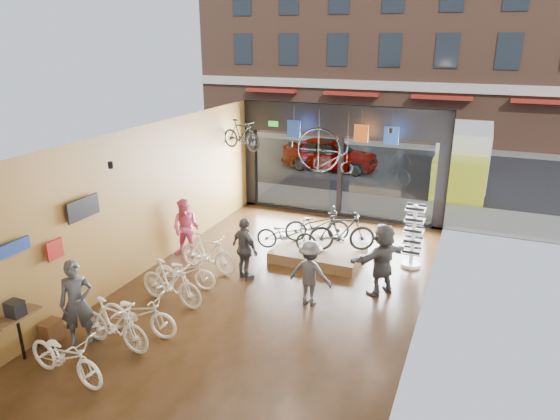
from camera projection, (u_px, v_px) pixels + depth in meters
The scene contains 35 objects.
ground_plane at pixel (270, 292), 12.15m from camera, with size 7.00×12.00×0.04m, color black.
ceiling at pixel (269, 136), 10.90m from camera, with size 7.00×12.00×0.04m, color black.
wall_left at pixel (144, 200), 12.79m from camera, with size 0.04×12.00×3.80m, color olive.
wall_right at pixel (426, 241), 10.26m from camera, with size 0.04×12.00×3.80m, color beige.
wall_back at pixel (79, 370), 6.26m from camera, with size 7.00×0.04×3.80m, color beige.
storefront at pixel (341, 162), 16.77m from camera, with size 7.00×0.26×3.80m, color black, non-canonical shape.
exit_sign at pixel (273, 124), 17.15m from camera, with size 0.35×0.06×0.18m, color #198C26.
street_road at pixel (388, 160), 25.26m from camera, with size 30.00×18.00×0.02m, color black.
sidewalk_near at pixel (347, 203), 18.42m from camera, with size 30.00×2.40×0.12m, color slate.
sidewalk_far at pixel (401, 144), 28.73m from camera, with size 30.00×2.00×0.12m, color slate.
opposite_building at pixel (418, 17), 28.64m from camera, with size 26.00×5.00×14.00m, color brown.
street_car at pixel (330, 154), 23.16m from camera, with size 1.77×4.41×1.50m, color gray.
box_truck at pixel (463, 160), 20.04m from camera, with size 2.00×6.00×2.37m, color silver, non-canonical shape.
floor_bike_0 at pixel (66, 356), 8.89m from camera, with size 0.63×1.80×0.95m, color silver.
floor_bike_1 at pixel (114, 324), 9.81m from camera, with size 0.48×1.71×1.03m, color silver.
floor_bike_2 at pixel (138, 313), 10.28m from camera, with size 0.62×1.79×0.94m, color silver.
floor_bike_3 at pixel (171, 283), 11.44m from camera, with size 0.49×1.75×1.05m, color silver.
floor_bike_4 at pixel (185, 272), 12.22m from camera, with size 0.56×1.60×0.84m, color silver.
floor_bike_5 at pixel (208, 253), 13.04m from camera, with size 0.49×1.73×1.04m, color silver.
display_platform at pixel (319, 253), 13.97m from camera, with size 2.40×1.80×0.30m, color brown.
display_bike_left at pixel (286, 235), 13.63m from camera, with size 0.59×1.70×0.89m, color black.
display_bike_mid at pixel (342, 232), 13.57m from camera, with size 0.51×1.82×1.10m, color black.
display_bike_right at pixel (317, 225), 14.24m from camera, with size 0.64×1.85×0.97m, color black.
customer_0 at pixel (77, 303), 9.85m from camera, with size 0.65×0.43×1.78m, color #3F3F44.
customer_1 at pixel (186, 228), 13.85m from camera, with size 0.81×0.63×1.67m, color #CC4C72.
customer_2 at pixel (245, 249), 12.53m from camera, with size 0.97×0.40×1.65m, color #3F3F44.
customer_3 at pixel (310, 273), 11.36m from camera, with size 1.00×0.58×1.55m, color #3F3F44.
customer_5 at pixel (382, 259), 11.79m from camera, with size 1.65×0.53×1.78m, color #3F3F44.
sunglasses_rack at pixel (413, 236), 13.21m from camera, with size 0.52×0.42×1.75m, color white, non-canonical shape.
wall_merch at pixel (43, 280), 9.88m from camera, with size 0.40×2.40×2.60m, color navy, non-canonical shape.
penny_farthing at pixel (327, 152), 15.37m from camera, with size 1.74×0.06×1.39m, color black, non-canonical shape.
hung_bike at pixel (242, 135), 15.86m from camera, with size 0.45×1.58×0.95m, color black.
jersey_left at pixel (294, 129), 16.19m from camera, with size 0.45×0.03×0.55m, color #1E3F99.
jersey_mid at pixel (361, 134), 15.39m from camera, with size 0.45×0.03×0.55m, color #CC5919.
jersey_right at pixel (391, 136), 15.06m from camera, with size 0.45×0.03×0.55m, color #1E3F99.
Camera 1 is at (4.35, -9.92, 5.85)m, focal length 32.00 mm.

